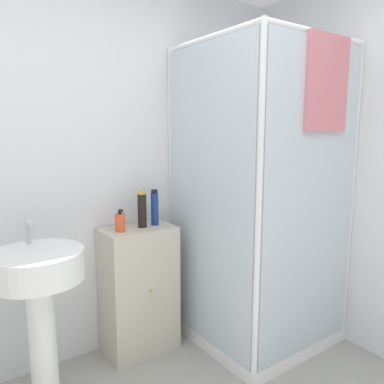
% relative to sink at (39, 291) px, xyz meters
% --- Properties ---
extents(wall_back, '(6.40, 0.06, 2.50)m').
position_rel_sink_xyz_m(wall_back, '(0.29, 0.43, 0.56)').
color(wall_back, silver).
rests_on(wall_back, ground_plane).
extents(shower_enclosure, '(0.93, 0.96, 2.07)m').
position_rel_sink_xyz_m(shower_enclosure, '(1.43, -0.15, -0.12)').
color(shower_enclosure, white).
rests_on(shower_enclosure, ground_plane).
extents(vanity_cabinet, '(0.48, 0.32, 0.87)m').
position_rel_sink_xyz_m(vanity_cabinet, '(0.69, 0.24, -0.25)').
color(vanity_cabinet, beige).
rests_on(vanity_cabinet, ground_plane).
extents(sink, '(0.46, 0.46, 1.03)m').
position_rel_sink_xyz_m(sink, '(0.00, 0.00, 0.00)').
color(sink, white).
rests_on(sink, ground_plane).
extents(soap_dispenser, '(0.07, 0.07, 0.15)m').
position_rel_sink_xyz_m(soap_dispenser, '(0.56, 0.22, 0.24)').
color(soap_dispenser, '#E5562D').
rests_on(soap_dispenser, vanity_cabinet).
extents(shampoo_bottle_tall_black, '(0.06, 0.06, 0.25)m').
position_rel_sink_xyz_m(shampoo_bottle_tall_black, '(0.72, 0.23, 0.30)').
color(shampoo_bottle_tall_black, black).
rests_on(shampoo_bottle_tall_black, vanity_cabinet).
extents(shampoo_bottle_blue, '(0.05, 0.05, 0.24)m').
position_rel_sink_xyz_m(shampoo_bottle_blue, '(0.83, 0.24, 0.30)').
color(shampoo_bottle_blue, navy).
rests_on(shampoo_bottle_blue, vanity_cabinet).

